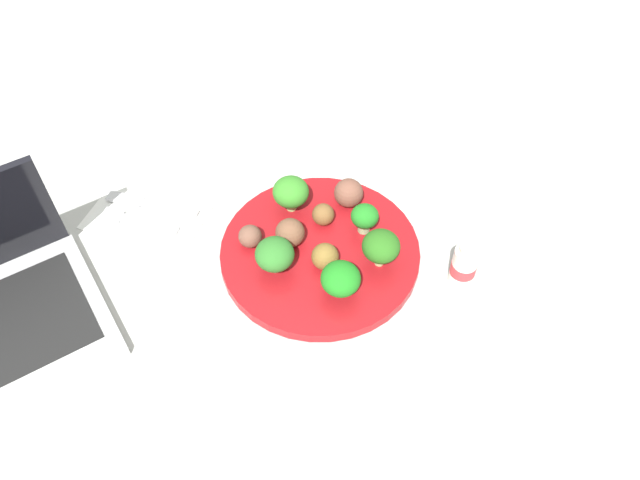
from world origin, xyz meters
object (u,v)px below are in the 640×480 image
(broccoli_floret_front_left, at_px, (365,217))
(broccoli_floret_mid_left, at_px, (275,254))
(broccoli_floret_mid_right, at_px, (291,192))
(meatball_far_rim, at_px, (325,256))
(plate, at_px, (320,252))
(meatball_center, at_px, (291,230))
(broccoli_floret_back_right, at_px, (341,279))
(broccoli_floret_back_left, at_px, (380,249))
(yogurt_bottle, at_px, (464,265))
(meatball_near_rim, at_px, (349,193))
(fork, at_px, (135,221))
(meatball_back_right, at_px, (323,214))
(meatball_mid_left, at_px, (250,236))
(napkin, at_px, (147,215))
(knife, at_px, (148,204))

(broccoli_floret_front_left, relative_size, broccoli_floret_mid_left, 0.86)
(broccoli_floret_front_left, xyz_separation_m, broccoli_floret_mid_right, (0.11, -0.01, 0.01))
(meatball_far_rim, bearing_deg, plate, -59.36)
(meatball_center, bearing_deg, meatball_far_rim, 153.19)
(broccoli_floret_back_right, distance_m, meatball_center, 0.11)
(broccoli_floret_front_left, relative_size, broccoli_floret_back_left, 0.80)
(broccoli_floret_back_right, height_order, meatball_far_rim, broccoli_floret_back_right)
(broccoli_floret_back_left, relative_size, yogurt_bottle, 0.80)
(meatball_near_rim, bearing_deg, broccoli_floret_back_left, 125.12)
(plate, relative_size, broccoli_floret_back_left, 4.85)
(broccoli_floret_mid_left, xyz_separation_m, fork, (0.23, -0.03, -0.04))
(broccoli_floret_mid_right, distance_m, yogurt_bottle, 0.26)
(broccoli_floret_back_left, xyz_separation_m, meatball_back_right, (0.09, -0.05, -0.02))
(meatball_mid_left, relative_size, meatball_far_rim, 0.88)
(meatball_mid_left, distance_m, meatball_far_rim, 0.11)
(broccoli_floret_mid_left, bearing_deg, napkin, -12.02)
(broccoli_floret_mid_left, distance_m, meatball_near_rim, 0.16)
(meatball_center, height_order, napkin, meatball_center)
(broccoli_floret_mid_right, xyz_separation_m, meatball_far_rim, (-0.08, 0.09, -0.02))
(napkin, bearing_deg, plate, -179.28)
(broccoli_floret_back_left, relative_size, meatball_back_right, 1.79)
(broccoli_floret_mid_left, height_order, napkin, broccoli_floret_mid_left)
(plate, bearing_deg, fork, 4.41)
(broccoli_floret_mid_right, relative_size, broccoli_floret_mid_left, 1.03)
(meatball_far_rim, xyz_separation_m, meatball_near_rim, (-0.00, -0.12, 0.00))
(fork, bearing_deg, yogurt_bottle, -175.45)
(broccoli_floret_back_right, height_order, yogurt_bottle, yogurt_bottle)
(broccoli_floret_front_left, bearing_deg, meatball_near_rim, -51.83)
(meatball_far_rim, relative_size, knife, 0.26)
(broccoli_floret_mid_right, xyz_separation_m, napkin, (0.21, 0.07, -0.05))
(broccoli_floret_mid_right, height_order, broccoli_floret_back_right, broccoli_floret_mid_right)
(broccoli_floret_back_left, bearing_deg, yogurt_bottle, -169.77)
(plate, height_order, broccoli_floret_back_right, broccoli_floret_back_right)
(meatball_mid_left, xyz_separation_m, meatball_center, (-0.05, -0.02, 0.00))
(broccoli_floret_front_left, bearing_deg, meatball_back_right, 1.60)
(meatball_back_right, xyz_separation_m, knife, (0.26, 0.03, -0.02))
(broccoli_floret_mid_left, distance_m, knife, 0.24)
(meatball_mid_left, relative_size, yogurt_bottle, 0.45)
(broccoli_floret_mid_right, bearing_deg, knife, 12.56)
(napkin, xyz_separation_m, yogurt_bottle, (-0.46, -0.02, 0.03))
(meatball_mid_left, bearing_deg, broccoli_floret_mid_left, 146.81)
(meatball_center, distance_m, fork, 0.24)
(meatball_far_rim, relative_size, meatball_near_rim, 0.87)
(broccoli_floret_mid_right, bearing_deg, yogurt_bottle, 170.06)
(meatball_mid_left, bearing_deg, plate, -168.84)
(meatball_mid_left, height_order, meatball_near_rim, meatball_near_rim)
(plate, bearing_deg, knife, -2.99)
(meatball_center, height_order, yogurt_bottle, yogurt_bottle)
(meatball_far_rim, bearing_deg, broccoli_floret_mid_right, -48.22)
(broccoli_floret_back_right, height_order, meatball_center, broccoli_floret_back_right)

